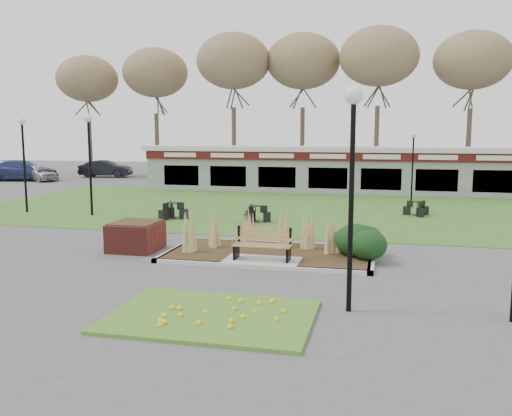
% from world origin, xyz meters
% --- Properties ---
extents(ground, '(100.00, 100.00, 0.00)m').
position_xyz_m(ground, '(0.00, 0.00, 0.00)').
color(ground, '#515154').
rests_on(ground, ground).
extents(lawn, '(34.00, 16.00, 0.02)m').
position_xyz_m(lawn, '(0.00, 12.00, 0.01)').
color(lawn, '#2F6720').
rests_on(lawn, ground).
extents(flower_bed, '(4.20, 3.00, 0.16)m').
position_xyz_m(flower_bed, '(0.00, -4.60, 0.07)').
color(flower_bed, '#397722').
rests_on(flower_bed, ground).
extents(planting_bed, '(6.75, 3.40, 1.27)m').
position_xyz_m(planting_bed, '(1.27, 1.35, 0.37)').
color(planting_bed, black).
rests_on(planting_bed, ground).
extents(park_bench, '(1.70, 0.66, 0.93)m').
position_xyz_m(park_bench, '(0.00, 0.25, 0.59)').
color(park_bench, '#A9784C').
rests_on(park_bench, ground).
extents(brick_planter, '(1.50, 1.50, 0.95)m').
position_xyz_m(brick_planter, '(-4.40, 1.00, 0.48)').
color(brick_planter, maroon).
rests_on(brick_planter, ground).
extents(food_pavilion, '(24.60, 3.40, 2.90)m').
position_xyz_m(food_pavilion, '(0.00, 19.96, 1.48)').
color(food_pavilion, gray).
rests_on(food_pavilion, ground).
extents(tree_backdrop, '(47.24, 5.24, 10.36)m').
position_xyz_m(tree_backdrop, '(0.00, 28.00, 8.36)').
color(tree_backdrop, '#47382B').
rests_on(tree_backdrop, ground).
extents(lamp_post_near_left, '(0.40, 0.40, 4.77)m').
position_xyz_m(lamp_post_near_left, '(2.74, -3.50, 3.48)').
color(lamp_post_near_left, black).
rests_on(lamp_post_near_left, ground).
extents(lamp_post_mid_left, '(0.39, 0.39, 4.64)m').
position_xyz_m(lamp_post_mid_left, '(-9.67, 7.36, 3.38)').
color(lamp_post_mid_left, black).
rests_on(lamp_post_mid_left, ground).
extents(lamp_post_mid_right, '(0.32, 0.32, 3.82)m').
position_xyz_m(lamp_post_mid_right, '(4.86, 15.51, 2.78)').
color(lamp_post_mid_right, black).
rests_on(lamp_post_mid_right, ground).
extents(lamp_post_far_left, '(0.38, 0.38, 4.53)m').
position_xyz_m(lamp_post_far_left, '(-13.21, 7.50, 3.30)').
color(lamp_post_far_left, black).
rests_on(lamp_post_far_left, ground).
extents(bistro_set_a, '(1.20, 1.27, 0.68)m').
position_xyz_m(bistro_set_a, '(-1.92, 7.35, 0.25)').
color(bistro_set_a, black).
rests_on(bistro_set_a, ground).
extents(bistro_set_b, '(1.19, 1.34, 0.71)m').
position_xyz_m(bistro_set_b, '(-5.70, 7.32, 0.26)').
color(bistro_set_b, black).
rests_on(bistro_set_b, ground).
extents(bistro_set_c, '(1.18, 1.17, 0.65)m').
position_xyz_m(bistro_set_c, '(4.91, 10.75, 0.23)').
color(bistro_set_c, black).
rests_on(bistro_set_c, ground).
extents(car_silver, '(4.08, 2.97, 1.29)m').
position_xyz_m(car_silver, '(-23.15, 22.49, 0.65)').
color(car_silver, '#B3B3B8').
rests_on(car_silver, ground).
extents(car_black, '(4.54, 2.18, 1.43)m').
position_xyz_m(car_black, '(-19.76, 27.00, 0.72)').
color(car_black, black).
rests_on(car_black, ground).
extents(car_blue, '(5.95, 3.39, 1.63)m').
position_xyz_m(car_blue, '(-24.57, 22.52, 0.81)').
color(car_blue, navy).
rests_on(car_blue, ground).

